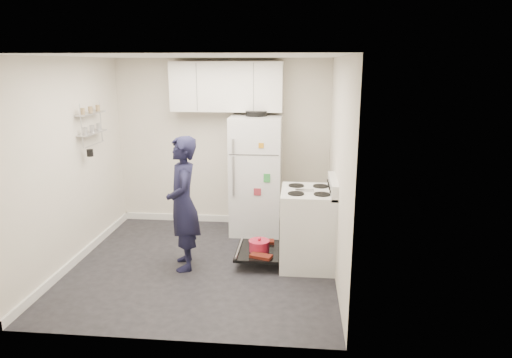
# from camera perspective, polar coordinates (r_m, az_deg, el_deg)

# --- Properties ---
(room) EXTENTS (3.21, 3.21, 2.51)m
(room) POSITION_cam_1_polar(r_m,az_deg,el_deg) (5.43, -7.18, 1.22)
(room) COLOR black
(room) RESTS_ON ground
(electric_range) EXTENTS (0.66, 0.76, 1.10)m
(electric_range) POSITION_cam_1_polar(r_m,az_deg,el_deg) (5.63, 6.34, -6.13)
(electric_range) COLOR silver
(electric_range) RESTS_ON ground
(open_oven_door) EXTENTS (0.55, 0.70, 0.21)m
(open_oven_door) POSITION_cam_1_polar(r_m,az_deg,el_deg) (5.75, 0.37, -8.71)
(open_oven_door) COLOR black
(open_oven_door) RESTS_ON ground
(refrigerator) EXTENTS (0.72, 0.74, 1.77)m
(refrigerator) POSITION_cam_1_polar(r_m,az_deg,el_deg) (6.60, 0.02, 0.56)
(refrigerator) COLOR white
(refrigerator) RESTS_ON ground
(upper_cabinets) EXTENTS (1.60, 0.33, 0.70)m
(upper_cabinets) POSITION_cam_1_polar(r_m,az_deg,el_deg) (6.65, -3.67, 11.46)
(upper_cabinets) COLOR silver
(upper_cabinets) RESTS_ON room
(wall_shelf_rack) EXTENTS (0.14, 0.60, 0.61)m
(wall_shelf_rack) POSITION_cam_1_polar(r_m,az_deg,el_deg) (6.26, -19.90, 6.58)
(wall_shelf_rack) COLOR #B2B2B7
(wall_shelf_rack) RESTS_ON room
(person) EXTENTS (0.54, 0.67, 1.61)m
(person) POSITION_cam_1_polar(r_m,az_deg,el_deg) (5.49, -9.11, -3.06)
(person) COLOR black
(person) RESTS_ON ground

